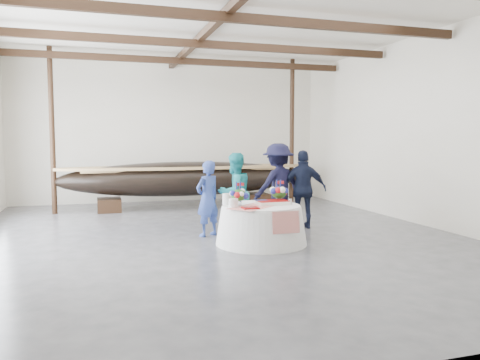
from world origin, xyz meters
name	(u,v)px	position (x,y,z in m)	size (l,w,h in m)	color
floor	(216,236)	(0.00, 0.00, 0.00)	(10.00, 12.00, 0.01)	#3D3D42
wall_back	(171,133)	(0.00, 6.00, 2.25)	(10.00, 0.02, 4.50)	silver
wall_front	(391,113)	(0.00, -6.00, 2.25)	(10.00, 0.02, 4.50)	silver
wall_right	(420,130)	(5.00, 0.00, 2.25)	(0.02, 12.00, 4.50)	silver
ceiling	(216,17)	(0.00, 0.00, 4.50)	(10.00, 12.00, 0.01)	white
pavilion_structure	(207,49)	(0.00, 0.73, 4.00)	(9.80, 11.76, 4.50)	black
longboat_display	(186,178)	(0.14, 4.16, 0.88)	(7.34, 1.47, 1.38)	black
banquet_table	(261,224)	(0.65, -0.96, 0.38)	(1.77, 1.77, 0.76)	silver
tabletop_items	(258,197)	(0.62, -0.87, 0.91)	(1.61, 1.47, 0.40)	red
guest_woman_blue	(208,198)	(-0.17, 0.07, 0.79)	(0.58, 0.38, 1.59)	navy
guest_woman_teal	(235,193)	(0.48, 0.27, 0.87)	(0.85, 0.66, 1.74)	teal
guest_man_left	(278,186)	(1.60, 0.53, 0.97)	(1.25, 0.72, 1.94)	black
guest_man_right	(304,189)	(2.13, 0.29, 0.89)	(1.05, 0.44, 1.78)	black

